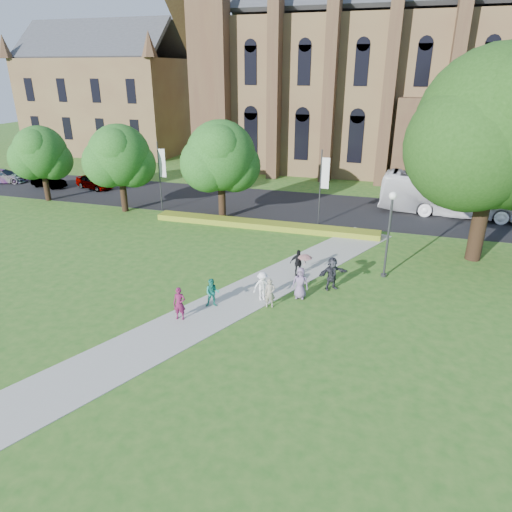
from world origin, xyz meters
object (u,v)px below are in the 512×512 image
(car_2, at_px, (3,176))
(car_0, at_px, (94,181))
(streetlamp, at_px, (390,225))
(pedestrian_0, at_px, (179,304))
(tour_coach, at_px, (458,195))
(car_1, at_px, (49,181))
(large_tree, at_px, (497,129))

(car_2, bearing_deg, car_0, -104.92)
(streetlamp, relative_size, pedestrian_0, 3.07)
(car_0, bearing_deg, streetlamp, -97.06)
(car_0, bearing_deg, tour_coach, -71.21)
(car_1, bearing_deg, pedestrian_0, -121.29)
(streetlamp, bearing_deg, car_1, 159.99)
(large_tree, xyz_separation_m, tour_coach, (-0.19, 10.00, -6.57))
(streetlamp, xyz_separation_m, pedestrian_0, (-9.55, -8.30, -2.40))
(large_tree, bearing_deg, streetlamp, -140.71)
(tour_coach, relative_size, car_2, 2.56)
(streetlamp, distance_m, large_tree, 8.73)
(large_tree, bearing_deg, tour_coach, 91.07)
(tour_coach, height_order, car_2, tour_coach)
(car_0, relative_size, pedestrian_0, 2.58)
(car_1, distance_m, car_2, 6.38)
(streetlamp, height_order, car_0, streetlamp)
(tour_coach, relative_size, car_0, 2.90)
(car_0, height_order, car_2, car_0)
(car_0, relative_size, car_1, 1.13)
(car_1, bearing_deg, tour_coach, -79.07)
(large_tree, relative_size, pedestrian_0, 7.74)
(tour_coach, bearing_deg, large_tree, -174.88)
(pedestrian_0, bearing_deg, car_1, 130.82)
(car_1, bearing_deg, large_tree, -93.11)
(streetlamp, xyz_separation_m, car_2, (-41.25, 13.12, -2.55))
(streetlamp, bearing_deg, large_tree, 39.29)
(pedestrian_0, bearing_deg, car_2, 136.43)
(large_tree, xyz_separation_m, car_2, (-46.75, 8.62, -7.62))
(tour_coach, distance_m, car_1, 40.26)
(streetlamp, relative_size, car_0, 1.19)
(pedestrian_0, bearing_deg, car_0, 123.34)
(car_1, bearing_deg, car_0, -69.70)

